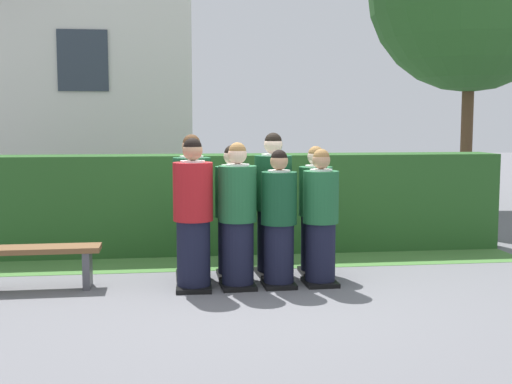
{
  "coord_description": "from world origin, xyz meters",
  "views": [
    {
      "loc": [
        -0.98,
        -7.31,
        1.87
      ],
      "look_at": [
        0.0,
        0.28,
        1.05
      ],
      "focal_mm": 46.59,
      "sensor_mm": 36.0,
      "label": 1
    }
  ],
  "objects_px": {
    "student_front_row_3": "(321,221)",
    "student_rear_row_2": "(273,207)",
    "student_rear_row_0": "(192,210)",
    "wooden_bench": "(37,258)",
    "student_front_row_1": "(238,219)",
    "student_rear_row_1": "(232,215)",
    "student_rear_row_3": "(315,213)",
    "student_front_row_2": "(279,222)",
    "student_in_red_blazer": "(193,218)"
  },
  "relations": [
    {
      "from": "student_front_row_1",
      "to": "wooden_bench",
      "type": "distance_m",
      "value": 2.28
    },
    {
      "from": "student_in_red_blazer",
      "to": "student_front_row_3",
      "type": "relative_size",
      "value": 1.08
    },
    {
      "from": "student_rear_row_1",
      "to": "student_rear_row_3",
      "type": "relative_size",
      "value": 1.01
    },
    {
      "from": "student_front_row_3",
      "to": "student_rear_row_2",
      "type": "relative_size",
      "value": 0.9
    },
    {
      "from": "student_rear_row_2",
      "to": "student_front_row_3",
      "type": "bearing_deg",
      "value": -51.06
    },
    {
      "from": "student_rear_row_1",
      "to": "student_front_row_1",
      "type": "bearing_deg",
      "value": -89.08
    },
    {
      "from": "student_rear_row_0",
      "to": "student_rear_row_1",
      "type": "bearing_deg",
      "value": -0.98
    },
    {
      "from": "student_rear_row_2",
      "to": "wooden_bench",
      "type": "relative_size",
      "value": 1.23
    },
    {
      "from": "student_front_row_1",
      "to": "student_rear_row_2",
      "type": "height_order",
      "value": "student_rear_row_2"
    },
    {
      "from": "student_front_row_3",
      "to": "wooden_bench",
      "type": "bearing_deg",
      "value": 176.39
    },
    {
      "from": "student_rear_row_2",
      "to": "wooden_bench",
      "type": "height_order",
      "value": "student_rear_row_2"
    },
    {
      "from": "student_rear_row_2",
      "to": "student_rear_row_3",
      "type": "distance_m",
      "value": 0.52
    },
    {
      "from": "student_rear_row_0",
      "to": "wooden_bench",
      "type": "relative_size",
      "value": 1.22
    },
    {
      "from": "student_front_row_3",
      "to": "student_rear_row_3",
      "type": "distance_m",
      "value": 0.55
    },
    {
      "from": "student_front_row_1",
      "to": "student_front_row_2",
      "type": "bearing_deg",
      "value": 0.01
    },
    {
      "from": "student_front_row_3",
      "to": "student_rear_row_2",
      "type": "height_order",
      "value": "student_rear_row_2"
    },
    {
      "from": "student_front_row_1",
      "to": "student_rear_row_0",
      "type": "relative_size",
      "value": 0.95
    },
    {
      "from": "student_front_row_1",
      "to": "student_rear_row_3",
      "type": "height_order",
      "value": "student_front_row_1"
    },
    {
      "from": "student_rear_row_3",
      "to": "wooden_bench",
      "type": "relative_size",
      "value": 1.12
    },
    {
      "from": "student_front_row_2",
      "to": "student_rear_row_0",
      "type": "height_order",
      "value": "student_rear_row_0"
    },
    {
      "from": "student_front_row_2",
      "to": "student_rear_row_2",
      "type": "height_order",
      "value": "student_rear_row_2"
    },
    {
      "from": "student_in_red_blazer",
      "to": "student_rear_row_1",
      "type": "height_order",
      "value": "student_in_red_blazer"
    },
    {
      "from": "student_front_row_1",
      "to": "student_front_row_2",
      "type": "relative_size",
      "value": 1.05
    },
    {
      "from": "student_front_row_1",
      "to": "student_rear_row_1",
      "type": "xyz_separation_m",
      "value": [
        -0.01,
        0.54,
        -0.02
      ]
    },
    {
      "from": "student_front_row_2",
      "to": "wooden_bench",
      "type": "relative_size",
      "value": 1.11
    },
    {
      "from": "student_front_row_2",
      "to": "student_rear_row_3",
      "type": "bearing_deg",
      "value": 45.93
    },
    {
      "from": "student_rear_row_3",
      "to": "student_front_row_2",
      "type": "bearing_deg",
      "value": -134.07
    },
    {
      "from": "student_rear_row_1",
      "to": "student_rear_row_3",
      "type": "bearing_deg",
      "value": 1.29
    },
    {
      "from": "student_front_row_3",
      "to": "student_rear_row_2",
      "type": "xyz_separation_m",
      "value": [
        -0.46,
        0.57,
        0.09
      ]
    },
    {
      "from": "student_rear_row_1",
      "to": "student_rear_row_2",
      "type": "bearing_deg",
      "value": 5.25
    },
    {
      "from": "student_rear_row_2",
      "to": "student_rear_row_1",
      "type": "bearing_deg",
      "value": -174.75
    },
    {
      "from": "student_front_row_3",
      "to": "student_rear_row_1",
      "type": "bearing_deg",
      "value": 151.39
    },
    {
      "from": "student_front_row_3",
      "to": "wooden_bench",
      "type": "xyz_separation_m",
      "value": [
        -3.18,
        0.2,
        -0.39
      ]
    },
    {
      "from": "student_in_red_blazer",
      "to": "student_rear_row_0",
      "type": "xyz_separation_m",
      "value": [
        0.01,
        0.57,
        0.01
      ]
    },
    {
      "from": "student_rear_row_0",
      "to": "student_front_row_3",
      "type": "bearing_deg",
      "value": -20.28
    },
    {
      "from": "student_in_red_blazer",
      "to": "student_rear_row_0",
      "type": "relative_size",
      "value": 0.98
    },
    {
      "from": "student_rear_row_0",
      "to": "student_rear_row_3",
      "type": "xyz_separation_m",
      "value": [
        1.5,
        0.01,
        -0.07
      ]
    },
    {
      "from": "student_rear_row_2",
      "to": "student_rear_row_3",
      "type": "xyz_separation_m",
      "value": [
        0.52,
        -0.02,
        -0.08
      ]
    },
    {
      "from": "student_front_row_1",
      "to": "student_rear_row_1",
      "type": "distance_m",
      "value": 0.54
    },
    {
      "from": "student_in_red_blazer",
      "to": "student_rear_row_0",
      "type": "height_order",
      "value": "student_rear_row_0"
    },
    {
      "from": "student_in_red_blazer",
      "to": "student_rear_row_3",
      "type": "bearing_deg",
      "value": 21.19
    },
    {
      "from": "student_front_row_3",
      "to": "student_rear_row_2",
      "type": "bearing_deg",
      "value": 128.94
    },
    {
      "from": "student_front_row_3",
      "to": "student_rear_row_2",
      "type": "distance_m",
      "value": 0.74
    },
    {
      "from": "student_rear_row_0",
      "to": "wooden_bench",
      "type": "distance_m",
      "value": 1.83
    },
    {
      "from": "student_in_red_blazer",
      "to": "student_front_row_1",
      "type": "bearing_deg",
      "value": 2.68
    },
    {
      "from": "student_front_row_3",
      "to": "student_rear_row_0",
      "type": "relative_size",
      "value": 0.91
    },
    {
      "from": "student_front_row_2",
      "to": "student_rear_row_3",
      "type": "distance_m",
      "value": 0.78
    },
    {
      "from": "student_rear_row_1",
      "to": "student_rear_row_2",
      "type": "height_order",
      "value": "student_rear_row_2"
    },
    {
      "from": "student_in_red_blazer",
      "to": "student_front_row_2",
      "type": "bearing_deg",
      "value": 1.38
    },
    {
      "from": "student_rear_row_1",
      "to": "student_front_row_3",
      "type": "bearing_deg",
      "value": -28.61
    }
  ]
}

